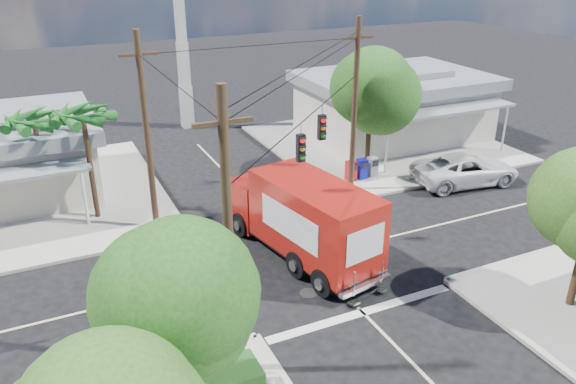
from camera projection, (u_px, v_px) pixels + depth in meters
ground at (308, 257)px, 23.69m from camera, size 120.00×120.00×0.00m
sidewalk_ne at (380, 143)px, 36.88m from camera, size 14.12×14.12×0.14m
sidewalk_nw at (20, 203)px, 28.42m from camera, size 14.12×14.12×0.14m
road_markings at (325, 274)px, 22.47m from camera, size 32.00×32.00×0.01m
building_ne at (394, 103)px, 37.50m from camera, size 11.80×10.20×4.50m
radio_tower at (182, 47)px, 38.12m from camera, size 0.80×0.80×17.00m
tree_sw_front at (190, 312)px, 12.97m from camera, size 3.88×3.78×6.03m
tree_ne_front at (372, 93)px, 30.14m from camera, size 4.21×4.14×6.66m
tree_ne_back at (388, 90)px, 33.20m from camera, size 3.77×3.66×5.82m
palm_nw_front at (83, 117)px, 24.92m from camera, size 3.01×3.08×5.59m
palm_nw_back at (34, 122)px, 25.54m from camera, size 3.01×3.08×5.19m
utility_poles at (257, 146)px, 22.50m from camera, size 12.00×10.68×9.00m
vending_boxes at (362, 169)px, 31.06m from camera, size 1.90×0.50×1.10m
delivery_truck at (303, 218)px, 23.05m from camera, size 3.90×8.44×3.52m
parked_car at (465, 169)px, 30.64m from camera, size 6.21×3.49×1.64m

